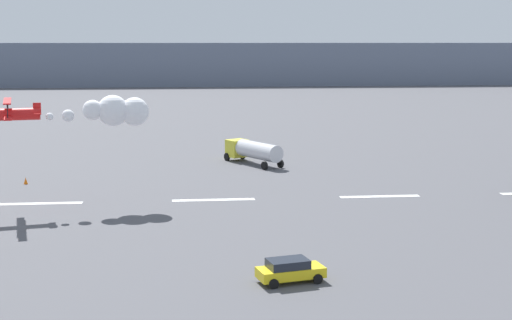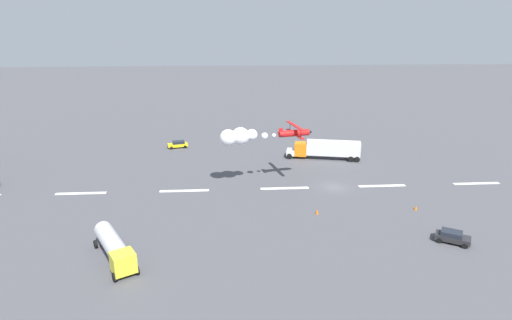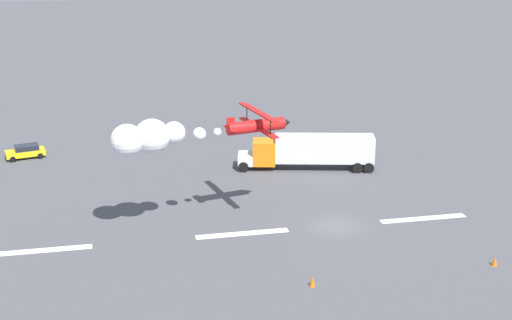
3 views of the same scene
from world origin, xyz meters
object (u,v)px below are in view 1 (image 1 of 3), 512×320
at_px(stunt_biplane_red, 105,112).
at_px(traffic_cone_far, 26,181).
at_px(followme_car_yellow, 290,270).
at_px(fuel_tanker_truck, 253,150).

distance_m(stunt_biplane_red, traffic_cone_far, 16.92).
bearing_deg(traffic_cone_far, followme_car_yellow, -56.24).
relative_size(followme_car_yellow, traffic_cone_far, 6.08).
bearing_deg(fuel_tanker_truck, stunt_biplane_red, -126.26).
bearing_deg(followme_car_yellow, traffic_cone_far, 123.76).
bearing_deg(stunt_biplane_red, fuel_tanker_truck, 53.74).
bearing_deg(fuel_tanker_truck, traffic_cone_far, -157.45).
height_order(stunt_biplane_red, fuel_tanker_truck, stunt_biplane_red).
bearing_deg(stunt_biplane_red, traffic_cone_far, 131.80).
height_order(fuel_tanker_truck, traffic_cone_far, fuel_tanker_truck).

